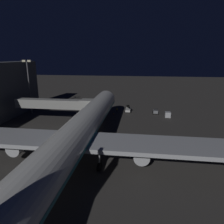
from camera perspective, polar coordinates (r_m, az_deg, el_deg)
ground_plane at (r=46.25m, az=-6.15°, el=-8.59°), size 320.00×320.00×0.00m
airliner_at_gate at (r=36.18m, az=-9.85°, el=-6.64°), size 58.52×68.30×17.68m
jet_bridge at (r=60.64m, az=-14.35°, el=2.13°), size 22.62×3.40×6.90m
apron_floodlight_mast at (r=73.14m, az=-21.97°, el=7.46°), size 2.90×0.50×17.39m
baggage_tug_lead at (r=70.04m, az=11.93°, el=0.13°), size 1.86×2.46×1.95m
belt_loader at (r=71.28m, az=4.46°, el=0.73°), size 1.96×7.32×3.40m
baggage_container_mid_row at (r=67.09m, az=15.13°, el=-0.69°), size 1.68×1.82×1.67m
ground_crew_near_nose_gear at (r=70.39m, az=1.37°, el=0.65°), size 0.40×0.40×1.68m
traffic_cone_nose_port at (r=68.07m, az=0.49°, el=-0.41°), size 0.36×0.36×0.55m
traffic_cone_nose_starboard at (r=68.75m, az=-3.15°, el=-0.28°), size 0.36×0.36×0.55m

